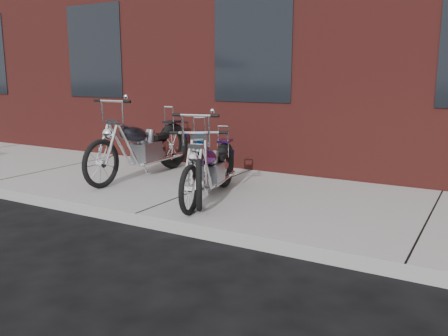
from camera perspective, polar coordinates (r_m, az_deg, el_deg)
The scene contains 5 objects.
ground at distance 5.70m, azimuth -10.60°, elevation -6.86°, with size 120.00×120.00×0.00m, color black.
sidewalk at distance 6.84m, azimuth -2.45°, elevation -2.98°, with size 22.00×3.00×0.15m, color #9B9995.
chopper_purple at distance 6.16m, azimuth -1.64°, elevation -0.33°, with size 0.66×2.01×1.15m.
chopper_blue at distance 6.43m, azimuth -2.97°, elevation 0.49°, with size 1.30×1.95×0.98m.
chopper_third at distance 7.60m, azimuth -9.72°, elevation 2.28°, with size 0.60×2.45×1.25m.
Camera 1 is at (3.57, -4.09, 1.75)m, focal length 38.00 mm.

